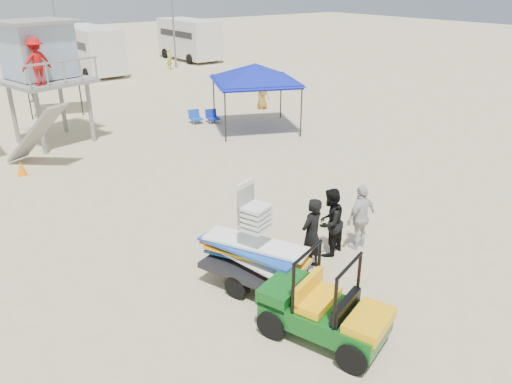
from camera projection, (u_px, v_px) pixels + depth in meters
ground at (320, 294)px, 11.02m from camera, size 140.00×140.00×0.00m
utility_cart at (326, 303)px, 9.35m from camera, size 1.85×2.57×1.76m
surf_trailer at (252, 250)px, 11.02m from camera, size 1.99×2.73×2.21m
man_left at (311, 235)px, 11.64m from camera, size 0.74×0.56×1.83m
man_mid at (330, 222)px, 12.31m from camera, size 1.01×0.88×1.76m
man_right at (361, 217)px, 12.60m from camera, size 1.05×0.50×1.74m
lifeguard_tower at (39, 55)px, 19.85m from camera, size 3.59×3.59×4.80m
canopy_blue at (255, 67)px, 21.93m from camera, size 4.60×4.60×3.38m
canopy_white_c at (51, 64)px, 25.02m from camera, size 3.19×3.19×2.99m
cone_near at (21, 168)px, 17.57m from camera, size 0.34×0.34×0.50m
beach_chair_b at (195, 117)px, 23.85m from camera, size 0.63×0.68×0.64m
beach_chair_c at (212, 116)px, 23.93m from camera, size 0.66×0.72×0.64m
rv_mid_right at (90, 48)px, 35.61m from camera, size 2.64×7.00×3.25m
rv_far_right at (189, 38)px, 41.69m from camera, size 2.64×6.60×3.25m
light_pole_left at (55, 20)px, 30.88m from camera, size 0.14×0.14×8.00m
light_pole_right at (173, 13)px, 36.96m from camera, size 0.14×0.14×8.00m
distant_beachgoers at (41, 95)px, 26.03m from camera, size 21.67×14.50×1.76m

